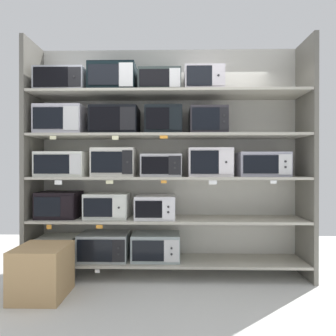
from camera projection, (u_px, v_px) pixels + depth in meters
The scene contains 41 objects.
ground at pixel (166, 323), 2.37m from camera, with size 7.19×6.00×0.02m, color silver.
back_panel at pixel (168, 159), 3.63m from camera, with size 3.39×0.04×2.79m, color beige.
upright_left at pixel (32, 159), 3.40m from camera, with size 0.05×0.49×2.79m, color #68645B.
upright_right at pixel (306, 159), 3.33m from camera, with size 0.05×0.49×2.79m, color #68645B.
shelf_0 at pixel (168, 261), 3.37m from camera, with size 3.19×0.49×0.03m, color #ADA899.
microwave_0 at pixel (58, 248), 3.39m from camera, with size 0.44×0.40×0.27m.
microwave_1 at pixel (104, 246), 3.38m from camera, with size 0.58×0.39×0.31m.
microwave_2 at pixel (156, 246), 3.37m from camera, with size 0.56×0.37×0.31m.
price_tag_0 at pixel (53, 271), 3.15m from camera, with size 0.08×0.00×0.03m, color white.
price_tag_1 at pixel (97, 271), 3.14m from camera, with size 0.05×0.00×0.04m, color white.
shelf_1 at pixel (168, 219), 3.37m from camera, with size 3.19×0.49×0.03m, color #ADA899.
microwave_3 at pixel (59, 205), 3.39m from camera, with size 0.47×0.37×0.31m.
microwave_4 at pixel (107, 206), 3.38m from camera, with size 0.51×0.34×0.29m.
microwave_5 at pixel (156, 207), 3.37m from camera, with size 0.46×0.43×0.27m.
price_tag_2 at pixel (49, 227), 3.15m from camera, with size 0.05×0.00×0.05m, color orange.
price_tag_3 at pixel (99, 227), 3.14m from camera, with size 0.07×0.00×0.04m, color orange.
shelf_2 at pixel (168, 178), 3.37m from camera, with size 3.19×0.49×0.03m, color #ADA899.
microwave_6 at pixel (63, 164), 3.39m from camera, with size 0.57×0.39×0.29m.
microwave_7 at pixel (114, 162), 3.38m from camera, with size 0.50×0.35×0.33m.
microwave_8 at pixel (162, 165), 3.37m from camera, with size 0.47×0.44×0.26m.
microwave_9 at pixel (209, 162), 3.35m from camera, with size 0.51×0.37×0.33m.
microwave_10 at pixel (262, 164), 3.34m from camera, with size 0.57×0.36×0.28m.
price_tag_4 at pixel (58, 182), 3.14m from camera, with size 0.08×0.00×0.05m, color white.
price_tag_5 at pixel (110, 182), 3.13m from camera, with size 0.08×0.00×0.04m, color beige.
price_tag_6 at pixel (164, 182), 3.12m from camera, with size 0.06×0.00×0.03m, color orange.
price_tag_7 at pixel (213, 182), 3.11m from camera, with size 0.09×0.00×0.04m, color white.
price_tag_8 at pixel (274, 182), 3.10m from camera, with size 0.07×0.00×0.03m, color white.
shelf_3 at pixel (168, 136), 3.37m from camera, with size 3.19×0.49×0.03m, color #ADA899.
microwave_11 at pixel (62, 121), 3.39m from camera, with size 0.55×0.42×0.34m.
microwave_12 at pixel (116, 121), 3.37m from camera, with size 0.54×0.42×0.32m.
microwave_13 at pixel (164, 121), 3.36m from camera, with size 0.42×0.42×0.32m.
microwave_14 at pixel (208, 121), 3.35m from camera, with size 0.43×0.41×0.31m.
price_tag_9 at pixel (53, 138), 3.14m from camera, with size 0.07×0.00×0.04m, color beige.
price_tag_10 at pixel (115, 138), 3.13m from camera, with size 0.07×0.00×0.05m, color beige.
price_tag_11 at pixel (164, 137), 3.12m from camera, with size 0.09×0.00×0.03m, color orange.
shelf_4 at pixel (168, 94), 3.36m from camera, with size 3.19×0.49×0.03m, color #ADA899.
microwave_15 at pixel (63, 82), 3.38m from camera, with size 0.57×0.41×0.27m.
microwave_16 at pixel (113, 79), 3.37m from camera, with size 0.54×0.35×0.33m.
microwave_17 at pixel (160, 82), 3.36m from camera, with size 0.49×0.33×0.27m.
microwave_18 at pixel (203, 81), 3.35m from camera, with size 0.45×0.43×0.27m.
shipping_carton at pixel (42, 271), 2.84m from camera, with size 0.49×0.49×0.50m, color tan.
Camera 1 is at (0.07, -3.37, 1.30)m, focal length 30.41 mm.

